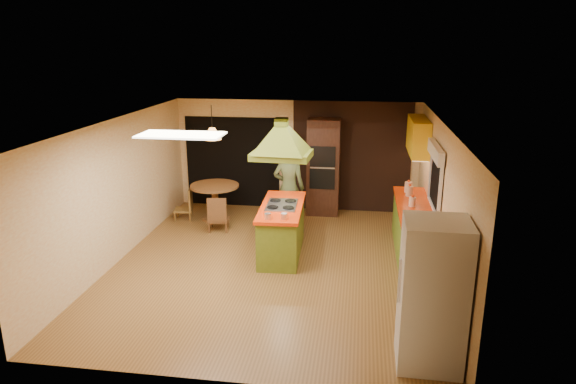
% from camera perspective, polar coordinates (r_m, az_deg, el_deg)
% --- Properties ---
extents(ground, '(6.50, 6.50, 0.00)m').
position_cam_1_polar(ground, '(9.09, -1.69, -8.06)').
color(ground, brown).
rests_on(ground, ground).
extents(room_walls, '(5.50, 6.50, 6.50)m').
position_cam_1_polar(room_walls, '(8.65, -1.76, -0.50)').
color(room_walls, beige).
rests_on(room_walls, ground).
extents(ceiling_plane, '(6.50, 6.50, 0.00)m').
position_cam_1_polar(ceiling_plane, '(8.37, -1.84, 7.71)').
color(ceiling_plane, silver).
rests_on(ceiling_plane, room_walls).
extents(brick_panel, '(2.64, 0.03, 2.50)m').
position_cam_1_polar(brick_panel, '(11.65, 7.06, 3.85)').
color(brick_panel, '#381E14').
rests_on(brick_panel, ground).
extents(nook_opening, '(2.20, 0.03, 2.10)m').
position_cam_1_polar(nook_opening, '(12.06, -6.16, 3.33)').
color(nook_opening, black).
rests_on(nook_opening, ground).
extents(right_counter, '(0.62, 3.05, 0.92)m').
position_cam_1_polar(right_counter, '(9.40, 13.85, -4.64)').
color(right_counter, olive).
rests_on(right_counter, ground).
extents(upper_cabinets, '(0.34, 1.40, 0.70)m').
position_cam_1_polar(upper_cabinets, '(10.56, 14.27, 6.03)').
color(upper_cabinets, yellow).
rests_on(upper_cabinets, room_walls).
extents(window_right, '(0.12, 1.35, 1.06)m').
position_cam_1_polar(window_right, '(8.86, 16.13, 2.76)').
color(window_right, black).
rests_on(window_right, room_walls).
extents(fluor_panel, '(1.20, 0.60, 0.03)m').
position_cam_1_polar(fluor_panel, '(7.50, -11.80, 6.24)').
color(fluor_panel, white).
rests_on(fluor_panel, ceiling_plane).
extents(kitchen_island, '(0.82, 1.88, 0.94)m').
position_cam_1_polar(kitchen_island, '(9.39, -0.69, -4.14)').
color(kitchen_island, olive).
rests_on(kitchen_island, ground).
extents(range_hood, '(1.06, 0.79, 0.79)m').
position_cam_1_polar(range_hood, '(8.92, -0.73, 6.64)').
color(range_hood, '#636F1B').
rests_on(range_hood, ceiling_plane).
extents(man, '(0.66, 0.45, 1.77)m').
position_cam_1_polar(man, '(10.46, 0.10, 0.44)').
color(man, '#46502A').
rests_on(man, ground).
extents(refrigerator, '(0.76, 0.72, 1.83)m').
position_cam_1_polar(refrigerator, '(6.37, 15.75, -10.91)').
color(refrigerator, silver).
rests_on(refrigerator, ground).
extents(wall_oven, '(0.72, 0.61, 2.15)m').
position_cam_1_polar(wall_oven, '(11.44, 3.96, 2.79)').
color(wall_oven, '#402014').
rests_on(wall_oven, ground).
extents(dining_table, '(1.05, 1.05, 0.78)m').
position_cam_1_polar(dining_table, '(11.24, -8.12, -0.34)').
color(dining_table, brown).
rests_on(dining_table, ground).
extents(chair_left, '(0.44, 0.44, 0.69)m').
position_cam_1_polar(chair_left, '(11.42, -11.59, -1.33)').
color(chair_left, brown).
rests_on(chair_left, ground).
extents(chair_near, '(0.46, 0.46, 0.75)m').
position_cam_1_polar(chair_near, '(10.63, -7.75, -2.33)').
color(chair_near, brown).
rests_on(chair_near, ground).
extents(pendant_lamp, '(0.43, 0.43, 0.24)m').
position_cam_1_polar(pendant_lamp, '(10.93, -8.40, 6.43)').
color(pendant_lamp, '#FF9E3F').
rests_on(pendant_lamp, ceiling_plane).
extents(canister_large, '(0.16, 0.16, 0.20)m').
position_cam_1_polar(canister_large, '(10.05, 13.34, 0.11)').
color(canister_large, beige).
rests_on(canister_large, right_counter).
extents(canister_medium, '(0.17, 0.17, 0.20)m').
position_cam_1_polar(canister_medium, '(10.30, 13.22, 0.54)').
color(canister_medium, '#F3DDC3').
rests_on(canister_medium, right_counter).
extents(canister_small, '(0.16, 0.16, 0.17)m').
position_cam_1_polar(canister_small, '(9.44, 13.65, -1.06)').
color(canister_small, '#FBE8CA').
rests_on(canister_small, right_counter).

